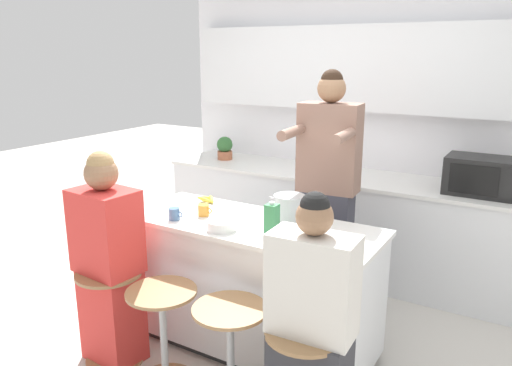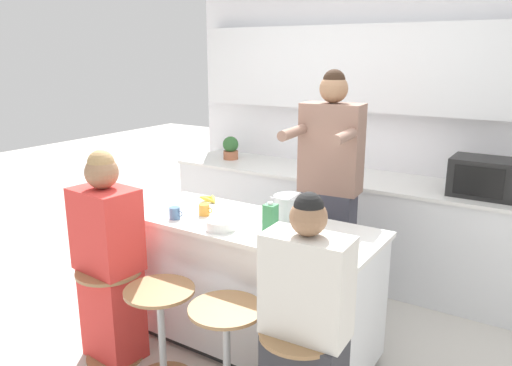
% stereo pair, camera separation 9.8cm
% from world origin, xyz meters
% --- Properties ---
extents(ground_plane, '(16.00, 16.00, 0.00)m').
position_xyz_m(ground_plane, '(0.00, 0.00, 0.00)').
color(ground_plane, beige).
extents(wall_back, '(3.56, 0.22, 2.70)m').
position_xyz_m(wall_back, '(0.00, 1.84, 1.54)').
color(wall_back, white).
rests_on(wall_back, ground_plane).
extents(back_counter, '(3.30, 0.69, 0.90)m').
position_xyz_m(back_counter, '(0.00, 1.51, 0.45)').
color(back_counter, silver).
rests_on(back_counter, ground_plane).
extents(kitchen_island, '(1.70, 0.68, 0.90)m').
position_xyz_m(kitchen_island, '(0.00, 0.00, 0.45)').
color(kitchen_island, black).
rests_on(kitchen_island, ground_plane).
extents(bar_stool_leftmost, '(0.42, 0.42, 0.63)m').
position_xyz_m(bar_stool_leftmost, '(-0.68, -0.60, 0.37)').
color(bar_stool_leftmost, '#997047').
rests_on(bar_stool_leftmost, ground_plane).
extents(bar_stool_center_left, '(0.42, 0.42, 0.63)m').
position_xyz_m(bar_stool_center_left, '(-0.23, -0.62, 0.37)').
color(bar_stool_center_left, '#997047').
rests_on(bar_stool_center_left, ground_plane).
extents(bar_stool_center_right, '(0.42, 0.42, 0.63)m').
position_xyz_m(bar_stool_center_right, '(0.23, -0.59, 0.37)').
color(bar_stool_center_right, '#997047').
rests_on(bar_stool_center_right, ground_plane).
extents(person_cooking, '(0.48, 0.61, 1.85)m').
position_xyz_m(person_cooking, '(0.25, 0.67, 0.92)').
color(person_cooking, '#383842').
rests_on(person_cooking, ground_plane).
extents(person_wrapped_blanket, '(0.42, 0.32, 1.40)m').
position_xyz_m(person_wrapped_blanket, '(-0.70, -0.58, 0.67)').
color(person_wrapped_blanket, red).
rests_on(person_wrapped_blanket, ground_plane).
extents(person_seated_near, '(0.43, 0.28, 1.35)m').
position_xyz_m(person_seated_near, '(0.71, -0.58, 0.61)').
color(person_seated_near, '#333338').
rests_on(person_seated_near, ground_plane).
extents(cooking_pot, '(0.30, 0.21, 0.17)m').
position_xyz_m(cooking_pot, '(0.19, 0.18, 0.98)').
color(cooking_pot, '#B7BABC').
rests_on(cooking_pot, kitchen_island).
extents(fruit_bowl, '(0.19, 0.19, 0.06)m').
position_xyz_m(fruit_bowl, '(-0.09, -0.21, 0.93)').
color(fruit_bowl, white).
rests_on(fruit_bowl, kitchen_island).
extents(coffee_cup_near, '(0.11, 0.07, 0.08)m').
position_xyz_m(coffee_cup_near, '(-0.34, -0.04, 0.93)').
color(coffee_cup_near, orange).
rests_on(coffee_cup_near, kitchen_island).
extents(coffee_cup_far, '(0.11, 0.07, 0.08)m').
position_xyz_m(coffee_cup_far, '(-0.46, -0.21, 0.94)').
color(coffee_cup_far, '#4C7099').
rests_on(coffee_cup_far, kitchen_island).
extents(banana_bunch, '(0.16, 0.11, 0.05)m').
position_xyz_m(banana_bunch, '(-0.51, 0.22, 0.92)').
color(banana_bunch, yellow).
rests_on(banana_bunch, kitchen_island).
extents(juice_carton, '(0.07, 0.07, 0.21)m').
position_xyz_m(juice_carton, '(0.23, -0.12, 0.99)').
color(juice_carton, '#38844C').
rests_on(juice_carton, kitchen_island).
extents(microwave, '(0.55, 0.35, 0.29)m').
position_xyz_m(microwave, '(1.20, 1.46, 1.05)').
color(microwave, black).
rests_on(microwave, back_counter).
extents(potted_plant, '(0.16, 0.16, 0.23)m').
position_xyz_m(potted_plant, '(-1.23, 1.51, 1.02)').
color(potted_plant, '#A86042').
rests_on(potted_plant, back_counter).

